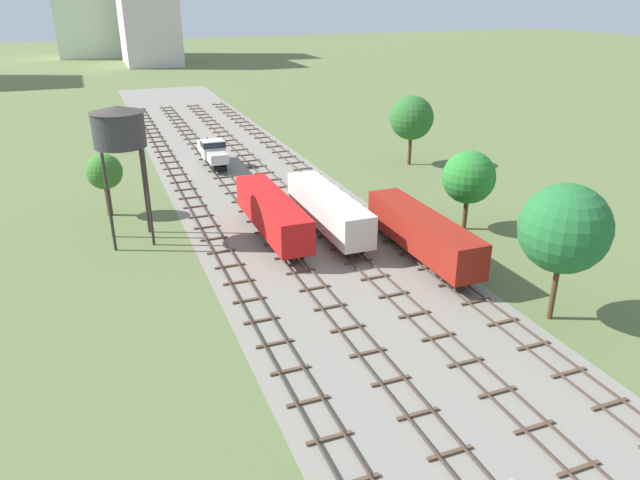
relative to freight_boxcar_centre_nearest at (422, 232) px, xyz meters
name	(u,v)px	position (x,y,z in m)	size (l,w,h in m)	color
ground_plane	(282,216)	(-7.39, 13.83, -2.45)	(480.00, 480.00, 0.00)	#5B6B3D
ballast_bed	(282,216)	(-7.39, 13.83, -2.45)	(18.77, 176.00, 0.01)	gray
track_far_left	(204,221)	(-14.78, 14.83, -2.31)	(2.40, 126.00, 0.29)	#47382D
track_left	(254,214)	(-9.85, 14.83, -2.31)	(2.40, 126.00, 0.29)	#47382D
track_centre_left	(302,208)	(-4.93, 14.83, -2.31)	(2.40, 126.00, 0.29)	#47382D
track_centre	(347,202)	(-0.01, 14.83, -2.31)	(2.40, 126.00, 0.29)	#47382D
freight_boxcar_centre_nearest	(422,232)	(0.00, 0.00, 0.00)	(2.87, 14.00, 3.60)	maroon
freight_boxcar_centre_left_near	(328,208)	(-4.92, 7.91, 0.00)	(2.87, 14.00, 3.60)	beige
freight_boxcar_left_mid	(272,212)	(-9.85, 8.68, 0.00)	(2.87, 14.00, 3.60)	red
shunter_loco_left_midfar	(213,150)	(-9.85, 33.71, -0.44)	(2.74, 8.46, 3.10)	beige
water_tower	(119,129)	(-21.39, 12.61, 7.44)	(4.40, 4.40, 11.72)	#2D2826
lineside_tree_0	(412,118)	(13.29, 25.66, 3.39)	(5.35, 5.35, 8.54)	#4C331E
lineside_tree_1	(565,229)	(3.31, -11.27, 3.99)	(5.74, 5.74, 9.32)	#4C331E
lineside_tree_2	(469,177)	(7.17, 4.47, 2.47)	(4.73, 4.73, 7.30)	#4C331E
lineside_tree_3	(104,172)	(-22.88, 20.12, 1.88)	(3.38, 3.38, 6.08)	#4C331E
skyline_tower_2	(147,10)	(-3.47, 151.38, 12.69)	(15.44, 23.34, 30.28)	silver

